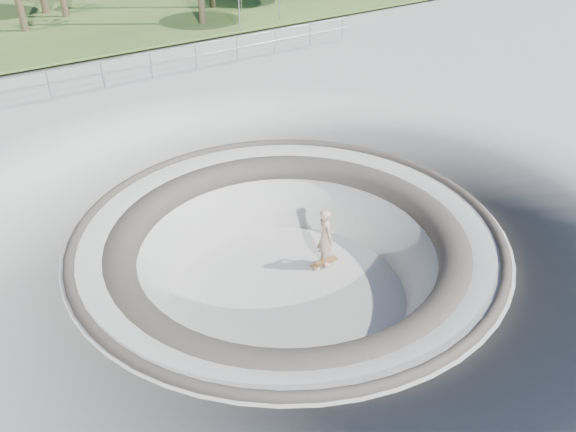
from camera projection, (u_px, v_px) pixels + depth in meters
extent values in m
plane|color=#AAABA5|center=(288.00, 230.00, 13.44)|extent=(180.00, 180.00, 0.00)
torus|color=#AAABA5|center=(288.00, 294.00, 14.50)|extent=(14.00, 14.00, 4.00)
cylinder|color=#AAABA5|center=(288.00, 293.00, 14.47)|extent=(6.60, 6.60, 0.10)
torus|color=#474039|center=(288.00, 231.00, 13.45)|extent=(10.24, 10.24, 0.24)
torus|color=#474039|center=(288.00, 245.00, 13.67)|extent=(8.91, 8.91, 0.81)
ellipsoid|color=olive|center=(31.00, 27.00, 62.75)|extent=(61.60, 44.00, 28.60)
cylinder|color=gray|center=(100.00, 62.00, 21.05)|extent=(25.00, 0.05, 0.05)
cylinder|color=gray|center=(102.00, 73.00, 21.29)|extent=(25.00, 0.05, 0.05)
cube|color=olive|center=(324.00, 262.00, 15.38)|extent=(0.83, 0.26, 0.02)
cylinder|color=#B5B5BA|center=(324.00, 263.00, 15.40)|extent=(0.04, 0.17, 0.04)
cylinder|color=#B5B5BA|center=(324.00, 263.00, 15.40)|extent=(0.04, 0.17, 0.04)
cylinder|color=white|center=(324.00, 263.00, 15.41)|extent=(0.07, 0.03, 0.06)
cylinder|color=white|center=(324.00, 263.00, 15.41)|extent=(0.07, 0.03, 0.06)
cylinder|color=white|center=(324.00, 263.00, 15.41)|extent=(0.07, 0.03, 0.06)
cylinder|color=white|center=(324.00, 263.00, 15.41)|extent=(0.07, 0.03, 0.06)
imported|color=tan|center=(326.00, 237.00, 14.94)|extent=(0.54, 0.69, 1.66)
cylinder|color=gray|center=(230.00, 5.00, 28.20)|extent=(0.06, 0.06, 2.34)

